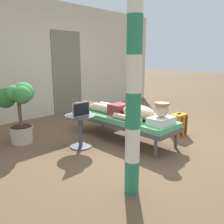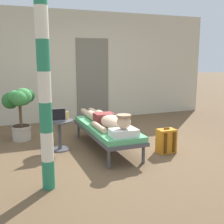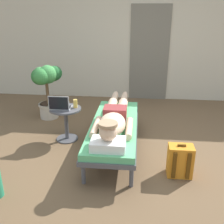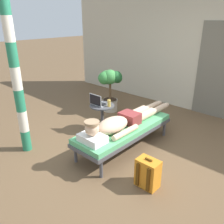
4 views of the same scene
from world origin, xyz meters
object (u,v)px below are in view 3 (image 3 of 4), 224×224
Objects in this scene: laptop at (60,106)px; potted_plant at (47,83)px; side_table at (66,118)px; lounge_chair at (114,128)px; backpack at (180,161)px; person_reclining at (114,118)px; drink_glass at (75,104)px.

laptop is 1.05m from potted_plant.
laptop is at bearing -139.48° from side_table.
potted_plant is (-1.35, 1.10, 0.34)m from lounge_chair.
backpack is at bearing -25.97° from side_table.
person_reclining is 0.72m from drink_glass.
person_reclining is at bearing -17.29° from laptop.
side_table is at bearing 40.52° from laptop.
person_reclining reaches higher than lounge_chair.
potted_plant is (-0.73, 0.82, 0.09)m from drink_glass.
backpack is (0.86, -0.49, -0.32)m from person_reclining.
backpack is (0.86, -0.56, -0.15)m from lounge_chair.
potted_plant is at bearing 123.86° from side_table.
lounge_chair is at bearing -24.35° from drink_glass.
side_table is 0.28m from drink_glass.
drink_glass reaches higher than backpack.
potted_plant is (-2.21, 1.65, 0.49)m from backpack.
side_table reaches higher than backpack.
lounge_chair is 3.63× the size of side_table.
person_reclining is 2.14× the size of potted_plant.
laptop is at bearing 162.71° from person_reclining.
laptop is 2.38× the size of drink_glass.
laptop reaches higher than drink_glass.
drink_glass is 0.31× the size of backpack.
laptop is at bearing 156.27° from backpack.
backpack is at bearing -29.39° from person_reclining.
laptop is (-0.83, 0.19, 0.24)m from lounge_chair.
potted_plant is (-1.35, 1.17, 0.16)m from person_reclining.
person_reclining is 0.85m from side_table.
potted_plant is (-0.58, 0.86, 0.33)m from side_table.
side_table is (-0.77, 0.24, 0.01)m from lounge_chair.
side_table is 1.82m from backpack.
person_reclining reaches higher than side_table.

